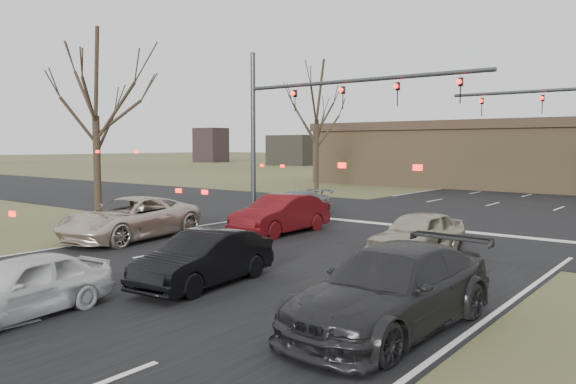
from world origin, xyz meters
name	(u,v)px	position (x,y,z in m)	size (l,w,h in m)	color
ground	(159,290)	(0.00, 0.00, 0.00)	(360.00, 360.00, 0.00)	#434927
road_cross	(427,221)	(0.00, 15.00, 0.01)	(200.00, 14.00, 0.02)	black
mast_arm_near	(306,109)	(-5.23, 13.00, 5.07)	(12.12, 0.24, 8.00)	#383A3D
tree_left_near	(94,72)	(-11.50, 6.00, 6.57)	(5.10, 5.10, 8.50)	black
tree_left_far	(317,90)	(-13.00, 25.00, 7.34)	(5.70, 5.70, 9.50)	black
car_silver_suv	(130,218)	(-6.50, 3.99, 0.76)	(2.52, 5.47, 1.52)	beige
car_white_sedan	(21,286)	(-0.50, -2.99, 0.63)	(1.48, 3.69, 1.26)	silver
car_black_hatch	(205,258)	(0.50, 1.01, 0.66)	(1.40, 4.02, 1.32)	black
car_charcoal_sedan	(392,289)	(5.61, 0.86, 0.76)	(2.13, 5.24, 1.52)	black
car_grey_ahead	(294,204)	(-5.52, 12.50, 0.62)	(1.74, 4.28, 1.24)	gray
car_red_ahead	(281,214)	(-3.00, 8.35, 0.75)	(1.58, 4.54, 1.50)	#520B10
car_silver_ahead	(418,234)	(3.00, 7.61, 0.69)	(1.62, 4.04, 1.37)	#A7A187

